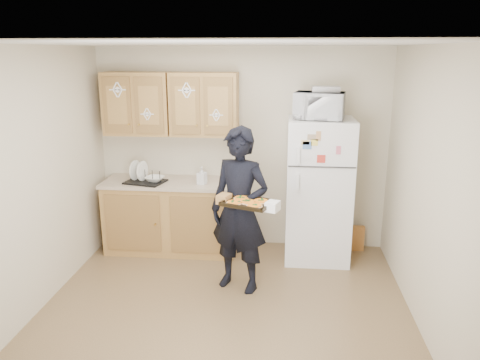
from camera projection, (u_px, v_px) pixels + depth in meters
name	position (u px, v px, depth m)	size (l,w,h in m)	color
floor	(224.00, 315.00, 4.48)	(3.60, 3.60, 0.00)	brown
ceiling	(221.00, 44.00, 3.81)	(3.60, 3.60, 0.00)	silver
wall_back	(242.00, 149.00, 5.87)	(3.60, 0.04, 2.50)	beige
wall_front	(176.00, 290.00, 2.42)	(3.60, 0.04, 2.50)	beige
wall_left	(29.00, 185.00, 4.32)	(0.04, 3.60, 2.50)	beige
wall_right	(432.00, 196.00, 3.98)	(0.04, 3.60, 2.50)	beige
refrigerator	(318.00, 190.00, 5.54)	(0.75, 0.70, 1.70)	white
base_cabinet	(172.00, 217.00, 5.87)	(1.60, 0.60, 0.86)	olive
countertop	(170.00, 183.00, 5.75)	(1.64, 0.64, 0.04)	tan
upper_cab_left	(138.00, 104.00, 5.66)	(0.80, 0.33, 0.75)	olive
upper_cab_right	(204.00, 104.00, 5.58)	(0.80, 0.33, 0.75)	olive
cereal_box	(356.00, 238.00, 5.90)	(0.20, 0.07, 0.32)	gold
person	(240.00, 210.00, 4.79)	(0.63, 0.41, 1.73)	black
baking_tray	(248.00, 203.00, 4.47)	(0.45, 0.33, 0.04)	black
pizza_front_left	(234.00, 202.00, 4.44)	(0.15, 0.15, 0.02)	#FFAA20
pizza_front_right	(254.00, 206.00, 4.35)	(0.15, 0.15, 0.02)	#FFAA20
pizza_back_left	(241.00, 198.00, 4.57)	(0.15, 0.15, 0.02)	#FFAA20
pizza_back_right	(261.00, 201.00, 4.48)	(0.15, 0.15, 0.02)	#FFAA20
pizza_center	(248.00, 202.00, 4.46)	(0.15, 0.15, 0.02)	#FFAA20
microwave	(319.00, 106.00, 5.22)	(0.54, 0.37, 0.30)	white
foil_pan	(326.00, 89.00, 5.20)	(0.30, 0.21, 0.06)	#BBBBC2
dish_rack	(145.00, 175.00, 5.65)	(0.45, 0.34, 0.18)	black
bowl	(155.00, 179.00, 5.65)	(0.23, 0.23, 0.06)	silver
soap_bottle	(202.00, 176.00, 5.58)	(0.10, 0.10, 0.21)	white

